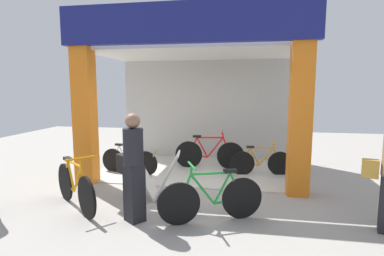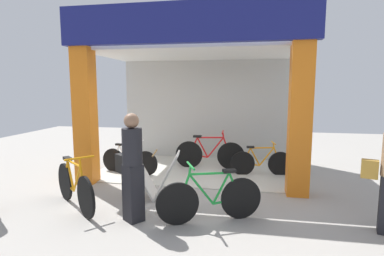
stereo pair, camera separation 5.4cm
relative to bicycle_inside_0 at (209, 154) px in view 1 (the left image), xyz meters
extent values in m
plane|color=#9E9991|center=(-0.29, -1.60, -0.38)|extent=(17.48, 17.48, 0.00)
cube|color=beige|center=(-0.29, -0.19, -0.37)|extent=(4.74, 2.82, 0.02)
cube|color=#B7B7B2|center=(-0.29, 1.22, 1.05)|extent=(4.74, 0.12, 2.87)
cube|color=orange|center=(-2.46, -1.60, 1.05)|extent=(0.40, 0.36, 2.87)
cube|color=orange|center=(1.88, -1.60, 1.05)|extent=(0.40, 0.36, 2.87)
cube|color=navy|center=(-0.29, -1.75, 2.86)|extent=(4.94, 0.20, 0.75)
cube|color=silver|center=(-0.29, -0.19, 2.46)|extent=(4.74, 2.82, 0.06)
cylinder|color=black|center=(-0.53, -0.02, -0.04)|extent=(0.69, 0.07, 0.69)
cylinder|color=black|center=(0.54, 0.02, -0.04)|extent=(0.69, 0.07, 0.69)
cylinder|color=red|center=(-0.28, -0.01, -0.07)|extent=(0.46, 0.05, 0.09)
cylinder|color=red|center=(-0.18, -0.01, 0.16)|extent=(0.30, 0.05, 0.52)
cylinder|color=red|center=(0.15, 0.01, 0.17)|extent=(0.42, 0.05, 0.54)
cylinder|color=red|center=(0.02, 0.00, 0.41)|extent=(0.66, 0.06, 0.05)
cylinder|color=red|center=(-0.41, -0.01, 0.18)|extent=(0.23, 0.05, 0.46)
cylinder|color=red|center=(0.43, 0.02, 0.19)|extent=(0.21, 0.04, 0.48)
cylinder|color=red|center=(0.34, 0.01, 0.49)|extent=(0.06, 0.04, 0.14)
cylinder|color=red|center=(0.32, 0.01, 0.56)|extent=(0.05, 0.48, 0.03)
cube|color=black|center=(-0.31, -0.01, 0.44)|extent=(0.21, 0.11, 0.05)
cylinder|color=black|center=(0.83, -0.46, -0.10)|extent=(0.57, 0.12, 0.57)
cylinder|color=black|center=(1.70, -0.33, -0.10)|extent=(0.57, 0.12, 0.57)
cylinder|color=orange|center=(1.04, -0.43, -0.12)|extent=(0.38, 0.09, 0.07)
cylinder|color=orange|center=(1.12, -0.41, 0.06)|extent=(0.25, 0.07, 0.42)
cylinder|color=orange|center=(1.38, -0.37, 0.07)|extent=(0.35, 0.08, 0.44)
cylinder|color=orange|center=(1.28, -0.39, 0.27)|extent=(0.54, 0.11, 0.05)
cylinder|color=orange|center=(0.93, -0.44, 0.08)|extent=(0.19, 0.06, 0.38)
cylinder|color=orange|center=(1.61, -0.34, 0.09)|extent=(0.17, 0.06, 0.39)
cylinder|color=orange|center=(1.54, -0.35, 0.34)|extent=(0.05, 0.04, 0.12)
cylinder|color=orange|center=(1.53, -0.35, 0.39)|extent=(0.08, 0.39, 0.03)
cube|color=black|center=(1.01, -0.43, 0.29)|extent=(0.18, 0.11, 0.04)
cylinder|color=black|center=(-2.26, -0.73, -0.09)|extent=(0.58, 0.14, 0.58)
cylinder|color=black|center=(-1.38, -0.89, -0.09)|extent=(0.58, 0.14, 0.58)
cylinder|color=white|center=(-2.05, -0.77, -0.12)|extent=(0.39, 0.10, 0.08)
cylinder|color=white|center=(-1.97, -0.78, 0.07)|extent=(0.25, 0.07, 0.44)
cylinder|color=white|center=(-1.70, -0.83, 0.08)|extent=(0.36, 0.09, 0.45)
cylinder|color=white|center=(-1.81, -0.81, 0.29)|extent=(0.55, 0.13, 0.05)
cylinder|color=white|center=(-2.16, -0.75, 0.09)|extent=(0.19, 0.06, 0.39)
cylinder|color=white|center=(-1.47, -0.87, 0.10)|extent=(0.18, 0.06, 0.40)
cylinder|color=white|center=(-1.55, -0.86, 0.36)|extent=(0.05, 0.04, 0.12)
cylinder|color=white|center=(-1.55, -0.86, 0.41)|extent=(0.10, 0.40, 0.03)
cube|color=black|center=(-2.08, -0.76, 0.31)|extent=(0.19, 0.12, 0.04)
cylinder|color=black|center=(0.85, -2.87, -0.06)|extent=(0.61, 0.30, 0.65)
cylinder|color=black|center=(-0.07, -3.27, -0.06)|extent=(0.61, 0.30, 0.65)
cylinder|color=#198C33|center=(0.63, -2.96, -0.08)|extent=(0.42, 0.21, 0.08)
cylinder|color=#198C33|center=(0.55, -3.00, 0.13)|extent=(0.27, 0.15, 0.49)
cylinder|color=#198C33|center=(0.26, -3.13, 0.14)|extent=(0.38, 0.19, 0.51)
cylinder|color=#198C33|center=(0.38, -3.07, 0.37)|extent=(0.59, 0.28, 0.05)
cylinder|color=#198C33|center=(0.75, -2.91, 0.15)|extent=(0.21, 0.12, 0.44)
cylinder|color=#198C33|center=(0.02, -3.23, 0.16)|extent=(0.19, 0.11, 0.45)
cylinder|color=#198C33|center=(0.10, -3.20, 0.45)|extent=(0.06, 0.05, 0.14)
cylinder|color=#198C33|center=(0.11, -3.19, 0.51)|extent=(0.21, 0.43, 0.03)
cube|color=black|center=(0.67, -2.95, 0.39)|extent=(0.22, 0.17, 0.05)
cylinder|color=black|center=(-2.33, -2.62, -0.05)|extent=(0.54, 0.47, 0.67)
cylinder|color=black|center=(-1.54, -3.30, -0.05)|extent=(0.54, 0.47, 0.67)
cylinder|color=orange|center=(-2.14, -2.78, -0.07)|extent=(0.37, 0.32, 0.09)
cylinder|color=orange|center=(-2.07, -2.84, 0.15)|extent=(0.25, 0.22, 0.51)
cylinder|color=orange|center=(-1.83, -3.05, 0.15)|extent=(0.34, 0.30, 0.53)
cylinder|color=orange|center=(-1.93, -2.96, 0.40)|extent=(0.52, 0.45, 0.05)
cylinder|color=orange|center=(-2.24, -2.69, 0.17)|extent=(0.19, 0.17, 0.45)
cylinder|color=orange|center=(-1.62, -3.23, 0.18)|extent=(0.18, 0.16, 0.47)
cylinder|color=orange|center=(-1.69, -3.17, 0.47)|extent=(0.07, 0.07, 0.14)
cylinder|color=orange|center=(-1.70, -3.16, 0.54)|extent=(0.33, 0.38, 0.03)
cube|color=black|center=(-2.17, -2.75, 0.42)|extent=(0.22, 0.21, 0.05)
cube|color=silver|center=(-0.97, -2.23, 0.04)|extent=(0.55, 0.64, 0.86)
cube|color=silver|center=(-0.53, -2.16, 0.04)|extent=(0.55, 0.64, 0.86)
cylinder|color=olive|center=(-0.75, -2.20, 0.46)|extent=(0.12, 0.57, 0.03)
cube|color=#BF8C33|center=(2.64, -2.91, 0.51)|extent=(0.24, 0.19, 0.26)
cube|color=black|center=(-0.77, -3.25, 0.05)|extent=(0.36, 0.36, 0.88)
cylinder|color=black|center=(-0.77, -3.25, 0.77)|extent=(0.43, 0.43, 0.56)
sphere|color=#8C664C|center=(-0.77, -3.25, 1.17)|extent=(0.23, 0.23, 0.23)
cube|color=black|center=(-1.00, -3.06, 0.46)|extent=(0.29, 0.27, 0.29)
camera|label=1|loc=(0.87, -7.50, 1.65)|focal=28.44mm
camera|label=2|loc=(0.92, -7.49, 1.65)|focal=28.44mm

